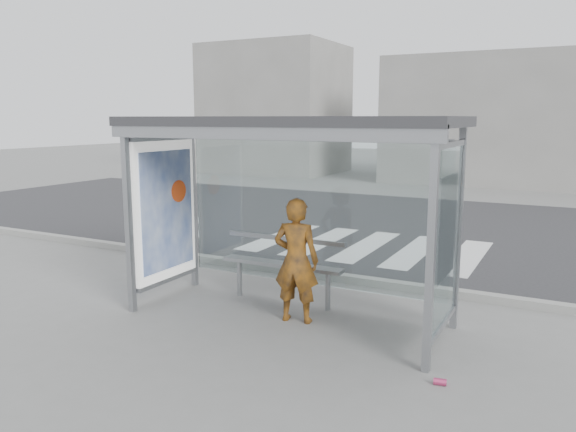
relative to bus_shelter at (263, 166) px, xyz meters
The scene contains 10 objects.
ground 2.02m from the bus_shelter, ahead, with size 80.00×80.00×0.00m, color slate.
road 7.22m from the bus_shelter, 86.94° to the left, with size 30.00×10.00×0.01m, color #28282A.
curb 2.72m from the bus_shelter, 78.88° to the left, with size 30.00×0.18×0.12m, color gray.
crosswalk 4.86m from the bus_shelter, 91.66° to the left, with size 4.55×3.00×0.00m.
bus_shelter is the anchor object (origin of this frame).
building_left 20.38m from the bus_shelter, 118.23° to the left, with size 6.00×5.00×6.00m, color gray.
building_center 17.95m from the bus_shelter, 88.81° to the left, with size 8.00×5.00×5.00m, color gray.
person 1.28m from the bus_shelter, ahead, with size 0.59×0.39×1.62m, color #C94912.
bench 1.52m from the bus_shelter, 90.18° to the left, with size 1.83×0.22×0.95m.
soda_can 3.38m from the bus_shelter, 21.22° to the right, with size 0.07×0.07×0.13m, color #DC4078.
Camera 1 is at (3.25, -6.21, 2.60)m, focal length 35.00 mm.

